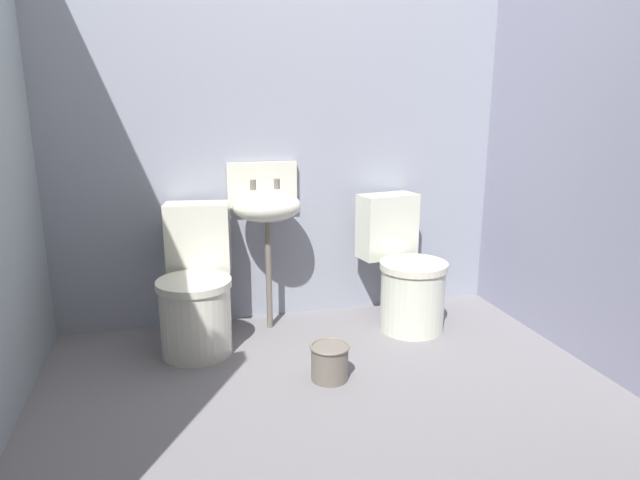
{
  "coord_description": "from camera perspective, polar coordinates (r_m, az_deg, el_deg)",
  "views": [
    {
      "loc": [
        -0.66,
        -2.21,
        1.36
      ],
      "look_at": [
        0.0,
        0.28,
        0.7
      ],
      "focal_mm": 31.27,
      "sensor_mm": 36.0,
      "label": 1
    }
  ],
  "objects": [
    {
      "name": "sink",
      "position": [
        3.27,
        -5.51,
        3.61
      ],
      "size": [
        0.42,
        0.35,
        0.99
      ],
      "color": "#6D655B",
      "rests_on": "ground"
    },
    {
      "name": "toilet_right",
      "position": [
        3.42,
        8.66,
        -3.48
      ],
      "size": [
        0.48,
        0.65,
        0.78
      ],
      "rotation": [
        0.0,
        0.0,
        3.33
      ],
      "color": "silver",
      "rests_on": "ground"
    },
    {
      "name": "toilet_left",
      "position": [
        3.16,
        -12.53,
        -5.2
      ],
      "size": [
        0.47,
        0.64,
        0.78
      ],
      "rotation": [
        0.0,
        0.0,
        2.98
      ],
      "color": "silver",
      "rests_on": "ground"
    },
    {
      "name": "wall_right",
      "position": [
        3.12,
        27.8,
        10.73
      ],
      "size": [
        0.1,
        2.45,
        2.5
      ],
      "primitive_type": "cube",
      "color": "#8B8DA5",
      "rests_on": "ground"
    },
    {
      "name": "ground_plane",
      "position": [
        2.7,
        1.6,
        -16.91
      ],
      "size": [
        3.16,
        2.65,
        0.08
      ],
      "primitive_type": "cube",
      "color": "slate"
    },
    {
      "name": "bucket",
      "position": [
        2.82,
        1.0,
        -12.29
      ],
      "size": [
        0.2,
        0.2,
        0.18
      ],
      "color": "#6D655B",
      "rests_on": "ground"
    },
    {
      "name": "wall_back",
      "position": [
        3.45,
        -3.91,
        12.48
      ],
      "size": [
        3.16,
        0.1,
        2.5
      ],
      "primitive_type": "cube",
      "color": "#9094A3",
      "rests_on": "ground"
    }
  ]
}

